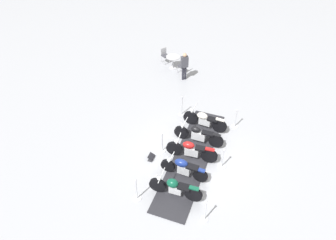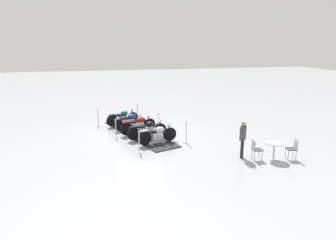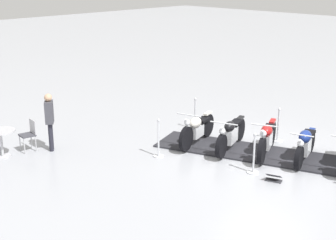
# 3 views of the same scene
# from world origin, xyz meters

# --- Properties ---
(ground_plane) EXTENTS (80.00, 80.00, 0.00)m
(ground_plane) POSITION_xyz_m (0.00, 0.00, 0.00)
(ground_plane) COLOR #A8AAB2
(display_platform) EXTENTS (6.53, 3.54, 0.05)m
(display_platform) POSITION_xyz_m (0.00, 0.00, 0.02)
(display_platform) COLOR #28282D
(display_platform) RESTS_ON ground_plane
(motorcycle_cream) EXTENTS (0.86, 2.11, 1.05)m
(motorcycle_cream) POSITION_xyz_m (1.97, 0.73, 0.52)
(motorcycle_cream) COLOR black
(motorcycle_cream) RESTS_ON display_platform
(motorcycle_black) EXTENTS (1.03, 2.22, 0.98)m
(motorcycle_black) POSITION_xyz_m (0.98, 0.38, 0.50)
(motorcycle_black) COLOR black
(motorcycle_black) RESTS_ON display_platform
(motorcycle_maroon) EXTENTS (1.06, 2.11, 1.04)m
(motorcycle_maroon) POSITION_xyz_m (-0.01, 0.03, 0.53)
(motorcycle_maroon) COLOR black
(motorcycle_maroon) RESTS_ON display_platform
(motorcycle_navy) EXTENTS (0.82, 1.97, 0.90)m
(motorcycle_navy) POSITION_xyz_m (-1.00, -0.32, 0.51)
(motorcycle_navy) COLOR black
(motorcycle_navy) RESTS_ON display_platform
(motorcycle_forest) EXTENTS (1.03, 2.02, 1.00)m
(motorcycle_forest) POSITION_xyz_m (-1.99, -0.68, 0.51)
(motorcycle_forest) COLOR black
(motorcycle_forest) RESTS_ON display_platform
(stanchion_right_front) EXTENTS (0.32, 0.32, 1.11)m
(stanchion_right_front) POSITION_xyz_m (2.11, 2.18, 0.37)
(stanchion_right_front) COLOR silver
(stanchion_right_front) RESTS_ON ground_plane
(stanchion_right_mid) EXTENTS (0.32, 0.32, 1.09)m
(stanchion_right_mid) POSITION_xyz_m (-0.45, 1.27, 0.36)
(stanchion_right_mid) COLOR silver
(stanchion_right_mid) RESTS_ON ground_plane
(stanchion_left_rear) EXTENTS (0.30, 0.30, 1.09)m
(stanchion_left_rear) POSITION_xyz_m (-2.11, -2.18, 0.38)
(stanchion_left_rear) COLOR silver
(stanchion_left_rear) RESTS_ON ground_plane
(stanchion_right_rear) EXTENTS (0.36, 0.36, 1.13)m
(stanchion_right_rear) POSITION_xyz_m (-3.02, 0.36, 0.34)
(stanchion_right_rear) COLOR silver
(stanchion_right_rear) RESTS_ON ground_plane
(stanchion_left_front) EXTENTS (0.35, 0.35, 1.07)m
(stanchion_left_front) POSITION_xyz_m (3.02, -0.36, 0.32)
(stanchion_left_front) COLOR silver
(stanchion_left_front) RESTS_ON ground_plane
(stanchion_left_mid) EXTENTS (0.35, 0.35, 1.06)m
(stanchion_left_mid) POSITION_xyz_m (0.45, -1.27, 0.32)
(stanchion_left_mid) COLOR silver
(stanchion_left_mid) RESTS_ON ground_plane
(info_placard) EXTENTS (0.45, 0.34, 0.21)m
(info_placard) POSITION_xyz_m (-1.11, 1.33, 0.07)
(info_placard) COLOR #333338
(info_placard) RESTS_ON ground_plane
(cafe_table) EXTENTS (0.81, 0.81, 0.78)m
(cafe_table) POSITION_xyz_m (5.21, 5.27, 0.59)
(cafe_table) COLOR #B7B7BC
(cafe_table) RESTS_ON ground_plane
(cafe_chair_near_table) EXTENTS (0.48, 0.48, 0.94)m
(cafe_chair_near_table) POSITION_xyz_m (5.40, 6.07, 0.55)
(cafe_chair_near_table) COLOR #B7B7BC
(cafe_chair_near_table) RESTS_ON ground_plane
(cafe_chair_across_table) EXTENTS (0.45, 0.45, 0.91)m
(cafe_chair_across_table) POSITION_xyz_m (5.10, 4.46, 0.54)
(cafe_chair_across_table) COLOR #B7B7BC
(cafe_chair_across_table) RESTS_ON ground_plane
(bystander_person) EXTENTS (0.45, 0.42, 1.69)m
(bystander_person) POSITION_xyz_m (4.68, 4.02, 1.01)
(bystander_person) COLOR #23232D
(bystander_person) RESTS_ON ground_plane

